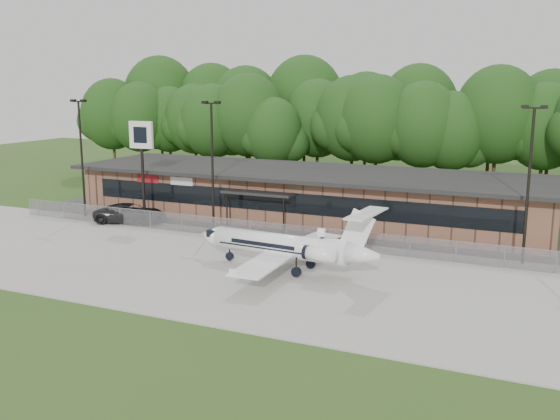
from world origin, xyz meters
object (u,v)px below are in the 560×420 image
at_px(terminal, 307,194).
at_px(suv, 130,213).
at_px(business_jet, 287,247).
at_px(pole_sign, 142,146).

bearing_deg(terminal, suv, -149.15).
height_order(terminal, suv, terminal).
xyz_separation_m(business_jet, suv, (-17.59, 7.29, -0.74)).
relative_size(terminal, pole_sign, 4.81).
bearing_deg(business_jet, terminal, 111.92).
height_order(business_jet, suv, business_jet).
height_order(terminal, business_jet, business_jet).
distance_m(business_jet, suv, 19.05).
bearing_deg(terminal, business_jet, -72.72).
distance_m(terminal, pole_sign, 14.52).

